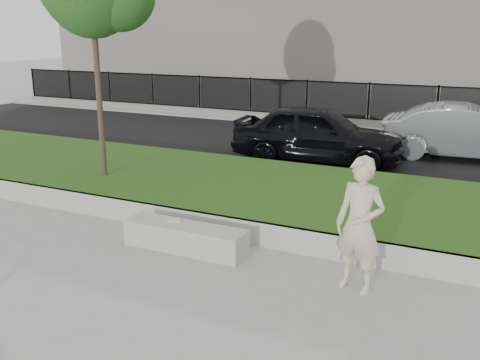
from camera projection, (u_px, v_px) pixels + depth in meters
The scene contains 11 objects.
ground at pixel (218, 269), 7.68m from camera, with size 90.00×90.00×0.00m, color gray.
grass_bank at pixel (291, 198), 10.23m from camera, with size 34.00×4.00×0.40m, color #15370D.
grass_kerb at pixel (248, 232), 8.53m from camera, with size 34.00×0.08×0.40m, color #A3A099.
street at pixel (360, 151), 15.04m from camera, with size 34.00×7.00×0.04m, color black.
far_pavement at pixel (390, 125), 18.93m from camera, with size 34.00×3.00×0.12m, color gray.
iron_fence at pixel (386, 115), 17.93m from camera, with size 32.00×0.30×1.50m.
stone_bench at pixel (185, 237), 8.30m from camera, with size 1.98×0.50×0.41m, color #A3A099.
man at pixel (360, 225), 6.84m from camera, with size 0.65×0.43×1.79m, color beige.
book at pixel (175, 220), 8.42m from camera, with size 0.21×0.15×0.02m, color beige.
car_dark at pixel (318, 134), 13.56m from camera, with size 1.73×4.29×1.46m, color black.
car_silver at pixel (468, 132), 13.84m from camera, with size 1.50×4.30×1.42m, color gray.
Camera 1 is at (3.35, -6.21, 3.31)m, focal length 40.00 mm.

